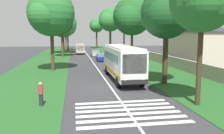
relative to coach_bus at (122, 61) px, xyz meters
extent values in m
plane|color=#333335|center=(-3.57, 1.80, -2.15)|extent=(160.00, 160.00, 0.00)
cube|color=#235623|center=(11.43, 10.00, -2.13)|extent=(120.00, 8.00, 0.04)
cube|color=#235623|center=(11.43, -6.40, -2.13)|extent=(120.00, 8.00, 0.04)
cube|color=silver|center=(11.43, 1.80, -2.14)|extent=(110.00, 0.16, 0.01)
cube|color=white|center=(-0.03, 0.00, -0.05)|extent=(11.00, 2.50, 2.90)
cube|color=slate|center=(0.27, 0.00, 0.48)|extent=(9.68, 2.54, 0.85)
cube|color=slate|center=(-5.49, 0.00, 0.30)|extent=(0.08, 2.20, 1.74)
cube|color=orange|center=(-0.03, 0.00, -1.05)|extent=(10.78, 2.53, 0.36)
cube|color=white|center=(-0.03, 0.00, 1.49)|extent=(10.56, 2.30, 0.18)
cube|color=black|center=(-5.61, 0.00, -1.28)|extent=(0.16, 2.40, 0.40)
sphere|color=#F2EDCC|center=(-5.55, 0.80, -1.15)|extent=(0.24, 0.24, 0.24)
sphere|color=#F2EDCC|center=(-5.55, -0.81, -1.15)|extent=(0.24, 0.24, 0.24)
cylinder|color=black|center=(-3.93, 1.15, -1.60)|extent=(1.10, 0.32, 1.10)
cylinder|color=black|center=(3.47, 1.15, -1.60)|extent=(1.10, 0.32, 1.10)
cylinder|color=black|center=(-3.93, -1.15, -1.60)|extent=(1.10, 0.32, 1.10)
cylinder|color=black|center=(3.47, -1.15, -1.60)|extent=(1.10, 0.32, 1.10)
cube|color=silver|center=(-13.00, 1.80, -2.14)|extent=(0.45, 6.80, 0.01)
cube|color=silver|center=(-12.10, 1.80, -2.14)|extent=(0.45, 6.80, 0.01)
cube|color=silver|center=(-11.20, 1.80, -2.14)|extent=(0.45, 6.80, 0.01)
cube|color=silver|center=(-10.30, 1.80, -2.14)|extent=(0.45, 6.80, 0.01)
cube|color=silver|center=(-9.40, 1.80, -2.14)|extent=(0.45, 6.80, 0.01)
cube|color=silver|center=(-8.50, 1.80, -2.14)|extent=(0.45, 6.80, 0.01)
cube|color=navy|center=(18.96, 0.02, -1.62)|extent=(4.30, 1.75, 0.70)
cube|color=slate|center=(18.86, 0.02, -0.99)|extent=(2.00, 1.61, 0.55)
cylinder|color=black|center=(17.61, 0.80, -1.83)|extent=(0.64, 0.22, 0.64)
cylinder|color=black|center=(20.31, 0.80, -1.83)|extent=(0.64, 0.22, 0.64)
cylinder|color=black|center=(17.61, -0.76, -1.83)|extent=(0.64, 0.22, 0.64)
cylinder|color=black|center=(20.31, -0.76, -1.83)|extent=(0.64, 0.22, 0.64)
cube|color=#B7A893|center=(28.59, 0.22, -1.62)|extent=(4.30, 1.75, 0.70)
cube|color=slate|center=(28.49, 0.22, -0.99)|extent=(2.00, 1.61, 0.55)
cylinder|color=black|center=(27.24, 1.00, -1.83)|extent=(0.64, 0.22, 0.64)
cylinder|color=black|center=(29.94, 1.00, -1.83)|extent=(0.64, 0.22, 0.64)
cylinder|color=black|center=(27.24, -0.56, -1.83)|extent=(0.64, 0.22, 0.64)
cylinder|color=black|center=(29.94, -0.56, -1.83)|extent=(0.64, 0.22, 0.64)
cube|color=#BFB299|center=(35.81, 3.56, -0.67)|extent=(6.00, 2.10, 2.10)
cube|color=slate|center=(36.01, 3.56, -0.29)|extent=(5.04, 2.13, 0.70)
cube|color=slate|center=(32.84, 3.56, -0.46)|extent=(0.06, 1.76, 1.18)
cylinder|color=black|center=(33.91, 4.51, -1.77)|extent=(0.76, 0.24, 0.76)
cylinder|color=black|center=(37.71, 4.51, -1.77)|extent=(0.76, 0.24, 0.76)
cylinder|color=black|center=(33.91, 2.61, -1.77)|extent=(0.76, 0.24, 0.76)
cylinder|color=black|center=(37.71, 2.61, -1.77)|extent=(0.76, 0.24, 0.76)
cylinder|color=brown|center=(56.82, 7.68, 1.03)|extent=(0.56, 0.56, 6.28)
sphere|color=#19471E|center=(56.82, 7.68, 5.45)|extent=(4.62, 4.62, 4.62)
sphere|color=#19471E|center=(58.20, 7.68, 5.10)|extent=(3.27, 3.27, 3.27)
sphere|color=#19471E|center=(55.66, 8.37, 5.10)|extent=(3.27, 3.27, 3.27)
cylinder|color=#4C3826|center=(28.41, 7.62, 1.00)|extent=(0.55, 0.55, 6.22)
sphere|color=#1E5623|center=(28.41, 7.62, 5.49)|extent=(5.00, 5.00, 5.00)
sphere|color=#1E5623|center=(29.91, 7.62, 5.11)|extent=(2.76, 2.76, 2.76)
sphere|color=#1E5623|center=(27.16, 8.37, 5.11)|extent=(3.18, 3.18, 3.18)
cylinder|color=#4C3826|center=(7.90, 8.09, 0.95)|extent=(0.48, 0.48, 6.10)
sphere|color=#286B2D|center=(7.90, 8.09, 5.74)|extent=(6.33, 6.33, 6.33)
sphere|color=#286B2D|center=(9.79, 8.09, 5.26)|extent=(4.42, 4.42, 4.42)
sphere|color=#286B2D|center=(6.31, 9.04, 5.26)|extent=(3.74, 3.74, 3.74)
cylinder|color=#3D2D1E|center=(38.83, 7.82, 0.77)|extent=(0.50, 0.50, 5.75)
sphere|color=#337A38|center=(38.83, 7.82, 5.64)|extent=(7.26, 7.26, 7.26)
sphere|color=#337A38|center=(41.01, 7.82, 5.09)|extent=(5.31, 5.31, 5.31)
sphere|color=#337A38|center=(37.02, 8.91, 5.09)|extent=(4.39, 4.39, 4.39)
cylinder|color=#4C3826|center=(47.86, 6.82, 0.77)|extent=(0.42, 0.42, 5.74)
sphere|color=#19471E|center=(47.86, 6.82, 5.04)|extent=(5.09, 5.09, 5.09)
sphere|color=#19471E|center=(49.38, 6.82, 4.66)|extent=(3.46, 3.46, 3.46)
sphere|color=#19471E|center=(46.59, 7.59, 4.66)|extent=(3.32, 3.32, 3.32)
cylinder|color=#3D2D1E|center=(-2.92, -3.85, 0.72)|extent=(0.52, 0.52, 5.66)
sphere|color=#19471E|center=(-2.92, -3.85, 4.95)|extent=(5.09, 5.09, 5.09)
sphere|color=#19471E|center=(-1.40, -3.85, 4.57)|extent=(3.44, 3.44, 3.44)
sphere|color=#19471E|center=(-4.20, -3.09, 4.57)|extent=(3.22, 3.22, 3.22)
cylinder|color=#4C3826|center=(10.39, -3.77, 0.95)|extent=(0.38, 0.38, 6.11)
sphere|color=#1E5623|center=(10.39, -3.77, 5.64)|extent=(5.92, 5.92, 5.92)
sphere|color=#1E5623|center=(12.16, -3.77, 5.19)|extent=(3.59, 3.59, 3.59)
sphere|color=#1E5623|center=(8.91, -2.88, 5.19)|extent=(4.05, 4.05, 4.05)
cylinder|color=#3D2D1E|center=(60.18, -3.23, 1.30)|extent=(0.57, 0.57, 6.82)
sphere|color=#286B2D|center=(60.18, -3.23, 6.12)|extent=(5.14, 5.14, 5.14)
sphere|color=#286B2D|center=(61.72, -3.23, 5.74)|extent=(3.33, 3.33, 3.33)
sphere|color=#286B2D|center=(58.89, -2.46, 5.74)|extent=(3.27, 3.27, 3.27)
cylinder|color=#4C3826|center=(28.36, -3.20, 1.30)|extent=(0.51, 0.51, 6.82)
sphere|color=#286B2D|center=(28.36, -3.20, 6.18)|extent=(5.35, 5.35, 5.35)
sphere|color=#286B2D|center=(29.97, -3.20, 5.78)|extent=(3.79, 3.79, 3.79)
sphere|color=#286B2D|center=(27.03, -2.40, 5.78)|extent=(3.94, 3.94, 3.94)
cylinder|color=#3D2D1E|center=(-10.19, -3.39, 0.94)|extent=(0.36, 0.36, 6.09)
sphere|color=#286B2D|center=(-8.84, -3.39, 4.88)|extent=(2.74, 2.74, 2.74)
sphere|color=#286B2D|center=(-11.31, -2.71, 4.88)|extent=(2.54, 2.54, 2.54)
cylinder|color=#473828|center=(13.99, -3.31, 2.05)|extent=(0.24, 0.24, 8.31)
cube|color=#3D3326|center=(13.99, -3.31, 5.60)|extent=(0.12, 1.40, 0.12)
cube|color=#9E937F|center=(16.43, -9.80, -1.32)|extent=(70.00, 0.40, 1.57)
cube|color=beige|center=(10.99, -15.51, 0.56)|extent=(12.66, 6.24, 5.40)
cube|color=#4C4C56|center=(10.99, -15.51, 3.52)|extent=(13.26, 6.84, 0.53)
cylinder|color=#26262D|center=(-8.60, 7.56, -1.68)|extent=(0.28, 0.28, 0.85)
cylinder|color=#B23333|center=(-8.60, 7.56, -0.96)|extent=(0.34, 0.34, 0.60)
sphere|color=tan|center=(-8.60, 7.56, -0.54)|extent=(0.24, 0.24, 0.24)
camera|label=1|loc=(-25.07, 5.24, 2.86)|focal=37.44mm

